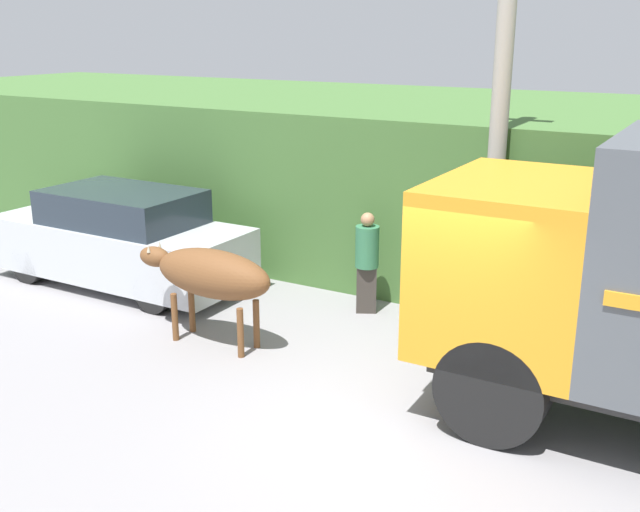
{
  "coord_description": "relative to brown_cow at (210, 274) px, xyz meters",
  "views": [
    {
      "loc": [
        2.93,
        -7.16,
        4.24
      ],
      "look_at": [
        -1.64,
        0.7,
        1.46
      ],
      "focal_mm": 42.0,
      "sensor_mm": 36.0,
      "label": 1
    }
  ],
  "objects": [
    {
      "name": "parked_suv",
      "position": [
        -2.92,
        1.24,
        -0.22
      ],
      "size": [
        4.61,
        1.75,
        1.66
      ],
      "rotation": [
        0.0,
        0.0,
        0.07
      ],
      "color": "silver",
      "rests_on": "ground_plane"
    },
    {
      "name": "ground_plane",
      "position": [
        3.25,
        -0.47,
        -1.02
      ],
      "size": [
        60.0,
        60.0,
        0.0
      ],
      "primitive_type": "plane",
      "color": "gray"
    },
    {
      "name": "brown_cow",
      "position": [
        0.0,
        0.0,
        0.0
      ],
      "size": [
        2.21,
        0.67,
        1.37
      ],
      "rotation": [
        0.0,
        0.0,
        -0.08
      ],
      "color": "brown",
      "rests_on": "ground_plane"
    },
    {
      "name": "building_backdrop",
      "position": [
        -3.35,
        4.29,
        0.37
      ],
      "size": [
        6.68,
        2.7,
        2.75
      ],
      "color": "#99ADB7",
      "rests_on": "ground_plane"
    },
    {
      "name": "hillside_embankment",
      "position": [
        3.25,
        6.17,
        0.43
      ],
      "size": [
        32.0,
        6.88,
        2.9
      ],
      "color": "#426B33",
      "rests_on": "ground_plane"
    },
    {
      "name": "utility_pole",
      "position": [
        3.1,
        2.55,
        2.57
      ],
      "size": [
        0.9,
        0.25,
        6.97
      ],
      "color": "#9E998E",
      "rests_on": "ground_plane"
    },
    {
      "name": "pedestrian_on_hill",
      "position": [
        1.31,
        2.17,
        -0.16
      ],
      "size": [
        0.49,
        0.49,
        1.59
      ],
      "rotation": [
        0.0,
        0.0,
        3.61
      ],
      "color": "#38332D",
      "rests_on": "ground_plane"
    }
  ]
}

